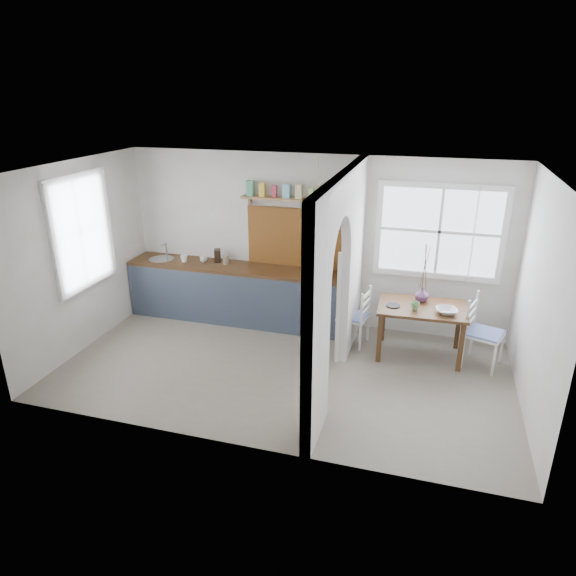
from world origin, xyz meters
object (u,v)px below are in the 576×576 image
(chair_right, at_px, (485,333))
(vase, at_px, (422,295))
(chair_left, at_px, (353,316))
(dining_table, at_px, (420,331))
(kettle, at_px, (326,266))

(chair_right, xyz_separation_m, vase, (-0.84, 0.26, 0.34))
(chair_left, bearing_deg, chair_right, 95.15)
(dining_table, xyz_separation_m, chair_right, (0.82, -0.07, 0.12))
(dining_table, xyz_separation_m, kettle, (-1.42, 0.40, 0.67))
(dining_table, distance_m, chair_left, 0.95)
(chair_left, relative_size, chair_right, 0.90)
(dining_table, relative_size, chair_left, 1.34)
(dining_table, height_order, chair_right, chair_right)
(chair_left, relative_size, kettle, 3.35)
(dining_table, height_order, kettle, kettle)
(dining_table, distance_m, vase, 0.50)
(chair_right, height_order, vase, chair_right)
(dining_table, xyz_separation_m, chair_left, (-0.94, 0.08, 0.07))
(chair_right, bearing_deg, chair_left, 103.19)
(dining_table, height_order, vase, vase)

